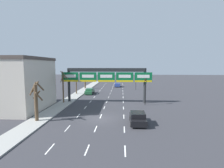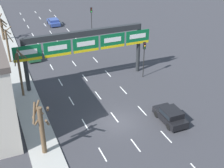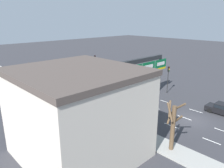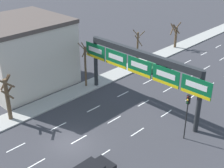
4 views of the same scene
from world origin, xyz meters
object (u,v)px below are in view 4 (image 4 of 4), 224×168
at_px(sign_gantry, 141,64).
at_px(tree_bare_second, 138,46).
at_px(tree_bare_third, 85,64).
at_px(tree_bare_furthest, 7,96).
at_px(traffic_light_mid_block, 187,108).
at_px(car_green, 156,64).
at_px(tree_bare_closest, 175,34).

relative_size(sign_gantry, tree_bare_second, 3.25).
relative_size(tree_bare_third, tree_bare_furthest, 1.19).
bearing_deg(traffic_light_mid_block, tree_bare_furthest, -146.40).
bearing_deg(car_green, tree_bare_second, -170.87).
distance_m(tree_bare_closest, tree_bare_furthest, 31.63).
xyz_separation_m(car_green, tree_bare_third, (-3.01, -11.16, 2.47)).
relative_size(tree_bare_second, tree_bare_furthest, 1.04).
bearing_deg(tree_bare_second, car_green, 9.13).
relative_size(traffic_light_mid_block, tree_bare_third, 0.79).
bearing_deg(tree_bare_third, traffic_light_mid_block, -3.07).
xyz_separation_m(tree_bare_closest, tree_bare_furthest, (0.41, -31.63, 0.43)).
relative_size(sign_gantry, tree_bare_third, 2.85).
xyz_separation_m(car_green, tree_bare_closest, (-3.23, 9.49, 1.73)).
distance_m(car_green, tree_bare_furthest, 22.42).
distance_m(sign_gantry, traffic_light_mid_block, 7.71).
distance_m(sign_gantry, tree_bare_third, 8.50).
bearing_deg(tree_bare_furthest, tree_bare_closest, 90.73).
height_order(traffic_light_mid_block, tree_bare_furthest, tree_bare_furthest).
bearing_deg(sign_gantry, car_green, 117.08).
bearing_deg(traffic_light_mid_block, tree_bare_third, 176.93).
distance_m(tree_bare_second, tree_bare_third, 10.65).
distance_m(traffic_light_mid_block, tree_bare_furthest, 18.34).
bearing_deg(traffic_light_mid_block, tree_bare_closest, 126.11).
relative_size(sign_gantry, traffic_light_mid_block, 3.58).
height_order(tree_bare_second, tree_bare_furthest, tree_bare_second).
bearing_deg(tree_bare_second, traffic_light_mid_block, -36.18).
height_order(traffic_light_mid_block, tree_bare_closest, traffic_light_mid_block).
bearing_deg(traffic_light_mid_block, tree_bare_second, 143.82).
height_order(tree_bare_third, tree_bare_furthest, tree_bare_third).
bearing_deg(traffic_light_mid_block, sign_gantry, 165.71).
height_order(car_green, tree_bare_closest, tree_bare_closest).
distance_m(sign_gantry, tree_bare_second, 13.00).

